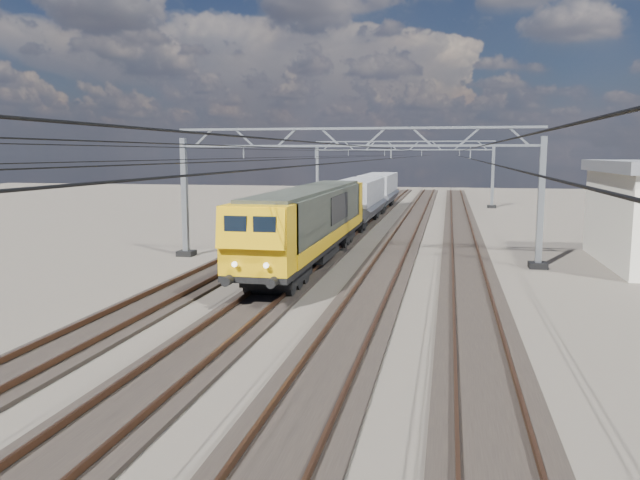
% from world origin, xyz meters
% --- Properties ---
extents(ground, '(160.00, 160.00, 0.00)m').
position_xyz_m(ground, '(0.00, 0.00, 0.00)').
color(ground, '#2A251F').
rests_on(ground, ground).
extents(track_outer_west, '(2.60, 140.00, 0.30)m').
position_xyz_m(track_outer_west, '(-6.00, 0.00, 0.07)').
color(track_outer_west, black).
rests_on(track_outer_west, ground).
extents(track_loco, '(2.60, 140.00, 0.30)m').
position_xyz_m(track_loco, '(-2.00, 0.00, 0.07)').
color(track_loco, black).
rests_on(track_loco, ground).
extents(track_inner_east, '(2.60, 140.00, 0.30)m').
position_xyz_m(track_inner_east, '(2.00, 0.00, 0.07)').
color(track_inner_east, black).
rests_on(track_inner_east, ground).
extents(track_outer_east, '(2.60, 140.00, 0.30)m').
position_xyz_m(track_outer_east, '(6.00, 0.00, 0.07)').
color(track_outer_east, black).
rests_on(track_outer_east, ground).
extents(catenary_gantry_mid, '(19.90, 0.90, 7.11)m').
position_xyz_m(catenary_gantry_mid, '(0.00, 4.00, 3.91)').
color(catenary_gantry_mid, '#8E959B').
rests_on(catenary_gantry_mid, ground).
extents(catenary_gantry_far, '(19.90, 0.90, 7.11)m').
position_xyz_m(catenary_gantry_far, '(0.00, 40.00, 3.91)').
color(catenary_gantry_far, '#8E959B').
rests_on(catenary_gantry_far, ground).
extents(overhead_wires, '(12.03, 140.00, 0.53)m').
position_xyz_m(overhead_wires, '(0.00, 8.00, 5.75)').
color(overhead_wires, black).
rests_on(overhead_wires, ground).
extents(locomotive, '(2.76, 21.10, 3.62)m').
position_xyz_m(locomotive, '(-2.00, 2.86, 2.33)').
color(locomotive, black).
rests_on(locomotive, ground).
extents(hopper_wagon_lead, '(3.38, 13.00, 3.25)m').
position_xyz_m(hopper_wagon_lead, '(-2.00, 20.55, 2.23)').
color(hopper_wagon_lead, black).
rests_on(hopper_wagon_lead, ground).
extents(hopper_wagon_mid, '(3.38, 13.00, 3.25)m').
position_xyz_m(hopper_wagon_mid, '(-2.00, 34.75, 2.23)').
color(hopper_wagon_mid, black).
rests_on(hopper_wagon_mid, ground).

